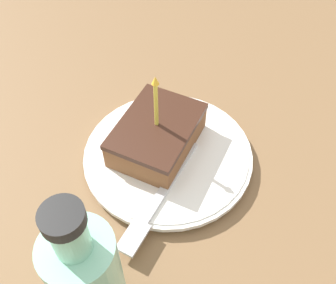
{
  "coord_description": "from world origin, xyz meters",
  "views": [
    {
      "loc": [
        0.14,
        -0.29,
        0.45
      ],
      "look_at": [
        -0.01,
        0.02,
        0.04
      ],
      "focal_mm": 42.0,
      "sensor_mm": 36.0,
      "label": 1
    }
  ],
  "objects_px": {
    "plate": "(168,156)",
    "cake_slice": "(157,135)",
    "bottle": "(88,278)",
    "fork": "(157,201)"
  },
  "relations": [
    {
      "from": "cake_slice",
      "to": "fork",
      "type": "height_order",
      "value": "cake_slice"
    },
    {
      "from": "plate",
      "to": "fork",
      "type": "xyz_separation_m",
      "value": [
        0.02,
        -0.08,
        0.01
      ]
    },
    {
      "from": "plate",
      "to": "fork",
      "type": "height_order",
      "value": "fork"
    },
    {
      "from": "bottle",
      "to": "plate",
      "type": "bearing_deg",
      "value": 95.01
    },
    {
      "from": "plate",
      "to": "cake_slice",
      "type": "height_order",
      "value": "cake_slice"
    },
    {
      "from": "cake_slice",
      "to": "fork",
      "type": "distance_m",
      "value": 0.1
    },
    {
      "from": "cake_slice",
      "to": "bottle",
      "type": "height_order",
      "value": "bottle"
    },
    {
      "from": "plate",
      "to": "cake_slice",
      "type": "xyz_separation_m",
      "value": [
        -0.02,
        0.01,
        0.03
      ]
    },
    {
      "from": "bottle",
      "to": "fork",
      "type": "bearing_deg",
      "value": 88.81
    },
    {
      "from": "cake_slice",
      "to": "fork",
      "type": "bearing_deg",
      "value": -63.83
    }
  ]
}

